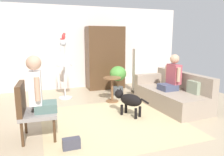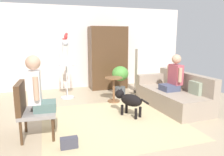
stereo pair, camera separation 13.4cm
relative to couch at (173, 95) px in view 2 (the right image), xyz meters
name	(u,v)px [view 2 (the right image)]	position (x,y,z in m)	size (l,w,h in m)	color
ground_plane	(118,119)	(-1.51, -0.37, -0.28)	(7.25, 7.25, 0.00)	tan
back_wall	(87,48)	(-1.51, 2.69, 1.01)	(6.64, 0.12, 2.58)	silver
area_rug	(113,122)	(-1.66, -0.47, -0.28)	(2.64, 2.48, 0.01)	#C6B284
couch	(173,95)	(0.00, 0.00, 0.00)	(1.00, 1.94, 0.80)	gray
armchair	(29,106)	(-3.14, -0.67, 0.25)	(0.60, 0.62, 0.93)	#4C331E
person_on_couch	(174,76)	(-0.04, -0.04, 0.46)	(0.46, 0.51, 0.83)	#434965
person_on_armchair	(37,87)	(-3.00, -0.68, 0.55)	(0.44, 0.50, 0.90)	#506B63
round_end_table	(114,87)	(-1.23, 0.77, 0.09)	(0.44, 0.44, 0.64)	brown
dog	(129,100)	(-1.23, -0.25, 0.06)	(0.49, 0.74, 0.55)	black
bird_cage_stand	(66,68)	(-2.31, 1.49, 0.55)	(0.42, 0.42, 1.56)	silver
parrot	(66,36)	(-2.29, 1.49, 1.36)	(0.17, 0.10, 0.18)	red
potted_plant	(120,77)	(-0.84, 1.37, 0.24)	(0.46, 0.46, 0.82)	#4C5156
column_lamp	(139,71)	(-0.23, 1.43, 0.36)	(0.20, 0.20, 1.29)	#4C4742
armoire_cabinet	(108,58)	(-0.93, 2.28, 0.69)	(1.16, 0.56, 1.95)	#4C331E
handbag	(69,143)	(-2.59, -1.23, -0.20)	(0.26, 0.11, 0.17)	#3F3F4C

